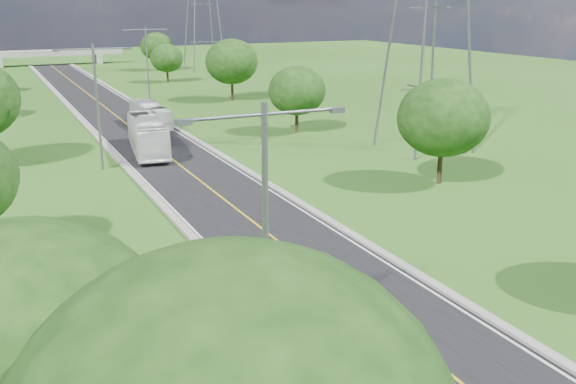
# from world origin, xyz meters

# --- Properties ---
(ground) EXTENTS (260.00, 260.00, 0.00)m
(ground) POSITION_xyz_m (0.00, 60.00, 0.00)
(ground) COLOR #2D5217
(ground) RESTS_ON ground
(road) EXTENTS (8.00, 150.00, 0.06)m
(road) POSITION_xyz_m (0.00, 66.00, 0.03)
(road) COLOR black
(road) RESTS_ON ground
(curb_left) EXTENTS (0.50, 150.00, 0.22)m
(curb_left) POSITION_xyz_m (-4.25, 66.00, 0.11)
(curb_left) COLOR gray
(curb_left) RESTS_ON ground
(curb_right) EXTENTS (0.50, 150.00, 0.22)m
(curb_right) POSITION_xyz_m (4.25, 66.00, 0.11)
(curb_right) COLOR gray
(curb_right) RESTS_ON ground
(speed_limit_sign) EXTENTS (0.55, 0.09, 2.40)m
(speed_limit_sign) POSITION_xyz_m (5.20, 37.98, 1.60)
(speed_limit_sign) COLOR slate
(speed_limit_sign) RESTS_ON ground
(overpass) EXTENTS (30.00, 3.00, 3.20)m
(overpass) POSITION_xyz_m (0.00, 140.00, 2.41)
(overpass) COLOR gray
(overpass) RESTS_ON ground
(streetlight_near_left) EXTENTS (5.90, 0.25, 10.00)m
(streetlight_near_left) POSITION_xyz_m (-6.00, 12.00, 5.94)
(streetlight_near_left) COLOR slate
(streetlight_near_left) RESTS_ON ground
(streetlight_mid_left) EXTENTS (5.90, 0.25, 10.00)m
(streetlight_mid_left) POSITION_xyz_m (-6.00, 45.00, 5.94)
(streetlight_mid_left) COLOR slate
(streetlight_mid_left) RESTS_ON ground
(streetlight_far_right) EXTENTS (5.90, 0.25, 10.00)m
(streetlight_far_right) POSITION_xyz_m (6.00, 78.00, 5.94)
(streetlight_far_right) COLOR slate
(streetlight_far_right) RESTS_ON ground
(tree_la) EXTENTS (7.14, 7.14, 8.30)m
(tree_la) POSITION_xyz_m (-14.00, 8.00, 5.27)
(tree_la) COLOR black
(tree_la) RESTS_ON ground
(tree_rb) EXTENTS (6.72, 6.72, 7.82)m
(tree_rb) POSITION_xyz_m (16.00, 30.00, 4.95)
(tree_rb) COLOR black
(tree_rb) RESTS_ON ground
(tree_rc) EXTENTS (5.88, 5.88, 6.84)m
(tree_rc) POSITION_xyz_m (15.00, 52.00, 4.33)
(tree_rc) COLOR black
(tree_rc) RESTS_ON ground
(tree_rd) EXTENTS (7.14, 7.14, 8.30)m
(tree_rd) POSITION_xyz_m (17.00, 76.00, 5.27)
(tree_rd) COLOR black
(tree_rd) RESTS_ON ground
(tree_re) EXTENTS (5.46, 5.46, 6.35)m
(tree_re) POSITION_xyz_m (14.50, 100.00, 4.02)
(tree_re) COLOR black
(tree_re) RESTS_ON ground
(tree_rf) EXTENTS (6.30, 6.30, 7.33)m
(tree_rf) POSITION_xyz_m (18.00, 120.00, 4.64)
(tree_rf) COLOR black
(tree_rf) RESTS_ON ground
(bus_outbound) EXTENTS (2.40, 9.64, 2.67)m
(bus_outbound) POSITION_xyz_m (1.91, 61.09, 1.40)
(bus_outbound) COLOR silver
(bus_outbound) RESTS_ON road
(bus_inbound) EXTENTS (4.27, 11.73, 3.19)m
(bus_inbound) POSITION_xyz_m (-1.20, 49.39, 1.66)
(bus_inbound) COLOR white
(bus_inbound) RESTS_ON road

